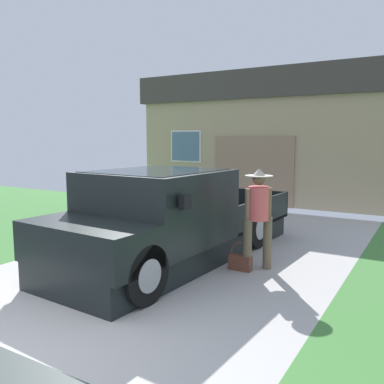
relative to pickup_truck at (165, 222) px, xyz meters
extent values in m
cube|color=#B1AEAC|center=(0.26, 1.25, -0.75)|extent=(5.20, 9.00, 0.06)
cube|color=black|center=(0.03, 0.50, -0.51)|extent=(2.12, 5.48, 0.42)
cube|color=black|center=(-0.01, -0.21, 0.29)|extent=(2.09, 2.18, 1.19)
cube|color=#1E2833|center=(-0.01, -0.21, 0.65)|extent=(1.84, 2.01, 0.50)
cube|color=black|center=(-0.10, -1.72, -0.02)|extent=(2.02, 1.06, 0.58)
cube|color=black|center=(0.12, 2.01, -0.27)|extent=(2.10, 2.47, 0.06)
cube|color=black|center=(1.07, 1.95, -0.03)|extent=(0.20, 2.36, 0.55)
cube|color=black|center=(-0.84, 2.06, -0.03)|extent=(0.20, 2.36, 0.55)
cube|color=black|center=(0.18, 3.16, -0.03)|extent=(1.97, 0.17, 0.55)
cube|color=black|center=(1.03, -0.99, 0.55)|extent=(0.11, 0.19, 0.20)
cylinder|color=black|center=(0.76, -1.62, -0.32)|extent=(0.31, 0.81, 0.80)
cylinder|color=#9E9EA3|center=(0.76, -1.62, -0.32)|extent=(0.30, 0.46, 0.44)
cylinder|color=black|center=(-0.94, -1.52, -0.32)|extent=(0.31, 0.81, 0.80)
cylinder|color=#9E9EA3|center=(-0.94, -1.52, -0.32)|extent=(0.30, 0.46, 0.44)
cylinder|color=black|center=(0.96, 1.72, -0.32)|extent=(0.31, 0.81, 0.80)
cylinder|color=#9E9EA3|center=(0.96, 1.72, -0.32)|extent=(0.30, 0.46, 0.44)
cylinder|color=black|center=(-0.75, 1.82, -0.32)|extent=(0.31, 0.81, 0.80)
cylinder|color=#9E9EA3|center=(-0.75, 1.82, -0.32)|extent=(0.30, 0.46, 0.44)
cylinder|color=brown|center=(1.64, 0.60, -0.29)|extent=(0.14, 0.14, 0.86)
cylinder|color=brown|center=(1.40, 0.31, -0.29)|extent=(0.14, 0.14, 0.86)
cylinder|color=#E55959|center=(1.52, 0.45, 0.38)|extent=(0.33, 0.33, 0.55)
cylinder|color=brown|center=(1.64, 0.60, 0.32)|extent=(0.09, 0.09, 0.61)
cylinder|color=brown|center=(1.40, 0.30, 0.32)|extent=(0.09, 0.09, 0.61)
sphere|color=brown|center=(1.52, 0.45, 0.78)|extent=(0.21, 0.21, 0.21)
cylinder|color=#BCB2A3|center=(1.52, 0.45, 0.82)|extent=(0.45, 0.45, 0.01)
cone|color=#BCB2A3|center=(1.52, 0.45, 0.88)|extent=(0.22, 0.22, 0.12)
cube|color=brown|center=(1.29, 0.29, -0.60)|extent=(0.37, 0.14, 0.25)
torus|color=brown|center=(1.29, 0.29, -0.43)|extent=(0.34, 0.02, 0.34)
cube|color=tan|center=(-0.86, 9.78, 0.98)|extent=(9.02, 6.30, 3.40)
cube|color=#423D38|center=(-0.86, 9.78, 3.14)|extent=(9.38, 6.55, 0.92)
cube|color=#93755B|center=(-1.10, 6.60, 0.39)|extent=(2.70, 0.06, 2.22)
cube|color=slate|center=(-3.65, 6.60, 1.15)|extent=(1.10, 0.05, 1.00)
cube|color=silver|center=(-3.65, 6.62, 1.15)|extent=(1.23, 0.02, 1.12)
cube|color=#424247|center=(-3.27, 4.80, -0.17)|extent=(0.58, 0.68, 0.93)
cube|color=#2E2E31|center=(-3.27, 4.80, 0.35)|extent=(0.60, 0.71, 0.10)
cylinder|color=black|center=(-3.50, 4.52, -0.63)|extent=(0.05, 0.18, 0.18)
cylinder|color=black|center=(-3.05, 4.52, -0.63)|extent=(0.05, 0.18, 0.18)
camera|label=1|loc=(3.91, -5.65, 1.41)|focal=38.12mm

